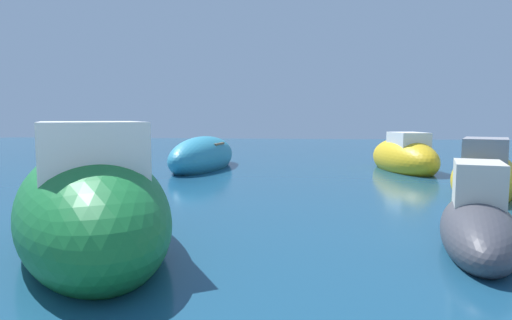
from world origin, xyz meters
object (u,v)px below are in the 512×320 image
at_px(moored_boat_8, 404,157).
at_px(moored_boat_0, 484,177).
at_px(moored_boat_4, 478,224).
at_px(moored_boat_6, 92,205).
at_px(moored_boat_5, 203,157).

bearing_deg(moored_boat_8, moored_boat_0, 179.22).
height_order(moored_boat_4, moored_boat_8, moored_boat_8).
bearing_deg(moored_boat_8, moored_boat_6, 135.67).
bearing_deg(moored_boat_0, moored_boat_5, 82.89).
bearing_deg(moored_boat_0, moored_boat_6, 146.57).
distance_m(moored_boat_4, moored_boat_8, 10.98).
distance_m(moored_boat_5, moored_boat_8, 8.46).
bearing_deg(moored_boat_6, moored_boat_4, -116.05).
bearing_deg(moored_boat_8, moored_boat_5, 81.29).
xyz_separation_m(moored_boat_5, moored_boat_6, (0.62, -11.23, 0.19)).
height_order(moored_boat_5, moored_boat_8, moored_boat_8).
relative_size(moored_boat_6, moored_boat_8, 1.23).
xyz_separation_m(moored_boat_6, moored_boat_8, (7.84, 11.39, -0.15)).
xyz_separation_m(moored_boat_4, moored_boat_6, (-6.55, -0.49, 0.29)).
relative_size(moored_boat_5, moored_boat_8, 1.16).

